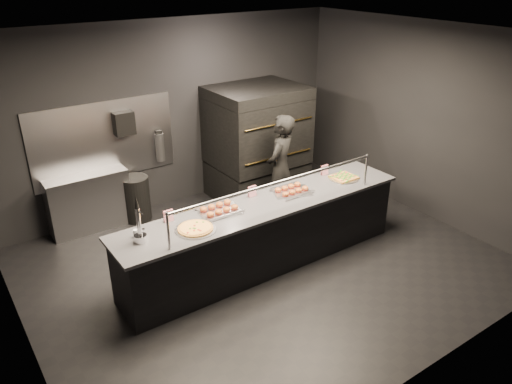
% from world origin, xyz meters
% --- Properties ---
extents(room, '(6.04, 6.00, 3.00)m').
position_xyz_m(room, '(-0.02, 0.05, 1.50)').
color(room, black).
rests_on(room, ground).
extents(service_counter, '(4.10, 0.78, 1.37)m').
position_xyz_m(service_counter, '(0.00, -0.00, 0.46)').
color(service_counter, black).
rests_on(service_counter, ground).
extents(pizza_oven, '(1.50, 1.23, 1.91)m').
position_xyz_m(pizza_oven, '(1.20, 1.90, 0.97)').
color(pizza_oven, black).
rests_on(pizza_oven, ground).
extents(prep_shelf, '(1.20, 0.35, 0.90)m').
position_xyz_m(prep_shelf, '(-1.60, 2.32, 0.45)').
color(prep_shelf, '#99999E').
rests_on(prep_shelf, ground).
extents(towel_dispenser, '(0.30, 0.20, 0.35)m').
position_xyz_m(towel_dispenser, '(-0.90, 2.39, 1.55)').
color(towel_dispenser, black).
rests_on(towel_dispenser, room).
extents(fire_extinguisher, '(0.14, 0.14, 0.51)m').
position_xyz_m(fire_extinguisher, '(-0.35, 2.40, 1.06)').
color(fire_extinguisher, '#B2B2B7').
rests_on(fire_extinguisher, room).
extents(beer_tap, '(0.15, 0.21, 0.56)m').
position_xyz_m(beer_tap, '(-1.70, 0.03, 1.08)').
color(beer_tap, silver).
rests_on(beer_tap, service_counter).
extents(round_pizza, '(0.48, 0.48, 0.03)m').
position_xyz_m(round_pizza, '(-1.07, -0.09, 0.94)').
color(round_pizza, silver).
rests_on(round_pizza, service_counter).
extents(slider_tray_a, '(0.57, 0.46, 0.08)m').
position_xyz_m(slider_tray_a, '(-0.60, 0.15, 0.95)').
color(slider_tray_a, silver).
rests_on(slider_tray_a, service_counter).
extents(slider_tray_b, '(0.59, 0.51, 0.08)m').
position_xyz_m(slider_tray_b, '(0.50, 0.08, 0.95)').
color(slider_tray_b, silver).
rests_on(slider_tray_b, service_counter).
extents(square_pizza, '(0.43, 0.43, 0.05)m').
position_xyz_m(square_pizza, '(1.40, 0.01, 0.94)').
color(square_pizza, silver).
rests_on(square_pizza, service_counter).
extents(condiment_jar, '(0.14, 0.06, 0.09)m').
position_xyz_m(condiment_jar, '(-1.67, 0.15, 0.96)').
color(condiment_jar, silver).
rests_on(condiment_jar, service_counter).
extents(tent_cards, '(2.62, 0.04, 0.15)m').
position_xyz_m(tent_cards, '(0.01, 0.28, 1.00)').
color(tent_cards, white).
rests_on(tent_cards, service_counter).
extents(trash_bin, '(0.43, 0.43, 0.72)m').
position_xyz_m(trash_bin, '(-0.90, 2.22, 0.36)').
color(trash_bin, black).
rests_on(trash_bin, ground).
extents(worker, '(0.74, 0.66, 1.71)m').
position_xyz_m(worker, '(0.98, 0.96, 0.85)').
color(worker, black).
rests_on(worker, ground).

